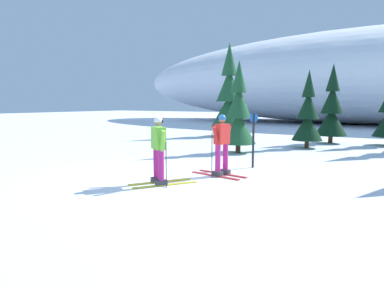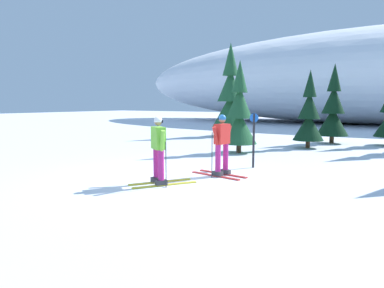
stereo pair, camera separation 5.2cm
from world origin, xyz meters
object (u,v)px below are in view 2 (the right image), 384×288
(skier_lime_jacket, at_px, (159,149))
(pine_tree_center_left, at_px, (309,116))
(pine_tree_far_left, at_px, (230,98))
(pine_tree_left, at_px, (239,114))
(pine_tree_center, at_px, (333,110))
(trail_marker_post, at_px, (254,137))
(skier_red_jacket, at_px, (222,144))

(skier_lime_jacket, height_order, pine_tree_center_left, pine_tree_center_left)
(pine_tree_far_left, xyz_separation_m, pine_tree_left, (3.46, -6.09, -0.78))
(pine_tree_center_left, height_order, pine_tree_center, pine_tree_center)
(trail_marker_post, bearing_deg, pine_tree_center, 84.90)
(skier_red_jacket, xyz_separation_m, pine_tree_center_left, (0.47, 7.35, 0.55))
(skier_lime_jacket, height_order, pine_tree_center, pine_tree_center)
(pine_tree_far_left, bearing_deg, pine_tree_center_left, -29.65)
(skier_red_jacket, height_order, pine_tree_left, pine_tree_left)
(pine_tree_center_left, bearing_deg, skier_red_jacket, -93.63)
(skier_red_jacket, relative_size, trail_marker_post, 1.00)
(pine_tree_left, distance_m, pine_tree_center_left, 3.60)
(pine_tree_far_left, relative_size, pine_tree_left, 1.50)
(skier_lime_jacket, height_order, pine_tree_far_left, pine_tree_far_left)
(pine_tree_far_left, distance_m, trail_marker_post, 10.36)
(pine_tree_center_left, bearing_deg, trail_marker_post, -92.02)
(skier_lime_jacket, relative_size, pine_tree_far_left, 0.30)
(skier_red_jacket, xyz_separation_m, pine_tree_far_left, (-4.97, 10.45, 1.43))
(skier_lime_jacket, distance_m, pine_tree_far_left, 12.96)
(pine_tree_center, bearing_deg, skier_lime_jacket, -98.92)
(pine_tree_center, height_order, trail_marker_post, pine_tree_center)
(pine_tree_center, relative_size, trail_marker_post, 2.32)
(skier_lime_jacket, xyz_separation_m, trail_marker_post, (1.08, 3.35, 0.06))
(pine_tree_center_left, height_order, trail_marker_post, pine_tree_center_left)
(pine_tree_center, bearing_deg, pine_tree_far_left, 174.27)
(pine_tree_left, bearing_deg, pine_tree_center_left, 56.55)
(pine_tree_center, bearing_deg, skier_red_jacket, -95.79)
(pine_tree_center, bearing_deg, trail_marker_post, -95.10)
(pine_tree_far_left, xyz_separation_m, trail_marker_post, (5.24, -8.84, -1.37))
(trail_marker_post, bearing_deg, skier_red_jacket, -99.29)
(skier_lime_jacket, xyz_separation_m, pine_tree_left, (-0.69, 6.10, 0.66))
(skier_red_jacket, distance_m, pine_tree_left, 4.65)
(pine_tree_far_left, distance_m, pine_tree_left, 7.05)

